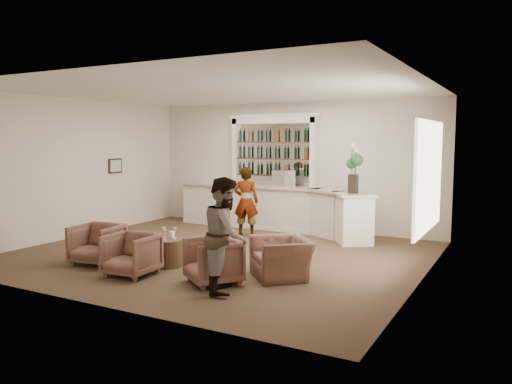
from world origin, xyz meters
TOP-DOWN VIEW (x-y plane):
  - ground at (0.00, 0.00)m, footprint 8.00×8.00m
  - room_shell at (0.16, 0.71)m, footprint 8.04×7.02m
  - bar_counter at (-0.16, 3.00)m, footprint 5.72×1.80m
  - back_bar_alcove at (-0.50, 3.41)m, footprint 2.64×0.25m
  - cocktail_table at (-0.31, -1.26)m, footprint 0.59×0.59m
  - sommelier at (-0.48, 1.96)m, footprint 0.70×0.56m
  - guest at (1.46, -2.06)m, footprint 0.98×1.07m
  - armchair_left at (-1.59, -1.76)m, footprint 0.91×0.93m
  - armchair_center at (-0.44, -2.08)m, footprint 0.82×0.84m
  - armchair_right at (1.05, -1.81)m, footprint 1.11×1.12m
  - armchair_far at (1.87, -0.95)m, footprint 1.35×1.36m
  - espresso_machine at (-0.01, 3.06)m, footprint 0.57×0.52m
  - flower_vase at (2.05, 2.34)m, footprint 0.29×0.29m
  - wine_glass_bar_left at (-1.34, 3.07)m, footprint 0.07×0.07m
  - wine_glass_bar_right at (0.31, 3.04)m, footprint 0.07×0.07m
  - wine_glass_tbl_a at (-0.43, -1.23)m, footprint 0.07×0.07m
  - wine_glass_tbl_b at (-0.21, -1.18)m, footprint 0.07×0.07m
  - wine_glass_tbl_c at (-0.27, -1.39)m, footprint 0.07×0.07m
  - napkin_holder at (-0.33, -1.12)m, footprint 0.08×0.08m

SIDE VIEW (x-z plane):
  - ground at x=0.00m, z-range 0.00..0.00m
  - cocktail_table at x=-0.31m, z-range 0.00..0.50m
  - armchair_far at x=1.87m, z-range 0.00..0.66m
  - armchair_center at x=-0.44m, z-range 0.00..0.73m
  - armchair_right at x=1.05m, z-range 0.00..0.74m
  - armchair_left at x=-1.59m, z-range 0.00..0.75m
  - napkin_holder at x=-0.33m, z-range 0.50..0.62m
  - bar_counter at x=-0.16m, z-range 0.00..1.14m
  - wine_glass_tbl_a at x=-0.43m, z-range 0.50..0.71m
  - wine_glass_tbl_b at x=-0.21m, z-range 0.50..0.71m
  - wine_glass_tbl_c at x=-0.27m, z-range 0.50..0.71m
  - sommelier at x=-0.48m, z-range 0.00..1.68m
  - guest at x=1.46m, z-range 0.00..1.77m
  - wine_glass_bar_left at x=-1.34m, z-range 1.14..1.35m
  - wine_glass_bar_right at x=0.31m, z-range 1.14..1.35m
  - espresso_machine at x=-0.01m, z-range 1.14..1.55m
  - flower_vase at x=2.05m, z-range 1.21..2.32m
  - back_bar_alcove at x=-0.50m, z-range 0.53..3.53m
  - room_shell at x=0.16m, z-range 0.68..4.00m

